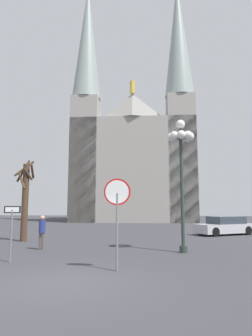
% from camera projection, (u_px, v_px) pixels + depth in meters
% --- Properties ---
extents(ground_plane, '(120.00, 120.00, 0.00)m').
position_uv_depth(ground_plane, '(63.00, 283.00, 7.90)').
color(ground_plane, '#38383D').
extents(cathedral, '(17.76, 14.46, 36.20)m').
position_uv_depth(cathedral, '(134.00, 154.00, 43.70)').
color(cathedral, gray).
rests_on(cathedral, ground).
extents(stop_sign, '(0.89, 0.18, 3.01)m').
position_uv_depth(stop_sign, '(117.00, 204.00, 9.70)').
color(stop_sign, slate).
rests_on(stop_sign, ground).
extents(one_way_arrow_sign, '(0.60, 0.18, 2.10)m').
position_uv_depth(one_way_arrow_sign, '(12.00, 226.00, 11.06)').
color(one_way_arrow_sign, slate).
rests_on(one_way_arrow_sign, ground).
extents(street_lamp, '(1.27, 1.27, 6.22)m').
position_uv_depth(street_lamp, '(181.00, 151.00, 13.80)').
color(street_lamp, '#2D3833').
rests_on(street_lamp, ground).
extents(bare_tree, '(1.39, 1.37, 5.05)m').
position_uv_depth(bare_tree, '(25.00, 198.00, 17.88)').
color(bare_tree, '#473323').
rests_on(bare_tree, ground).
extents(parked_car_near_silver, '(4.76, 3.77, 1.35)m').
position_uv_depth(parked_car_near_silver, '(225.00, 226.00, 21.65)').
color(parked_car_near_silver, '#B7B7BC').
rests_on(parked_car_near_silver, ground).
extents(pedestrian_walking, '(0.32, 0.32, 1.64)m').
position_uv_depth(pedestrian_walking, '(42.00, 229.00, 14.18)').
color(pedestrian_walking, '#594C47').
rests_on(pedestrian_walking, ground).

